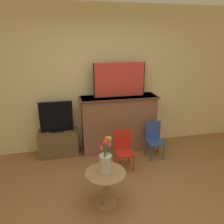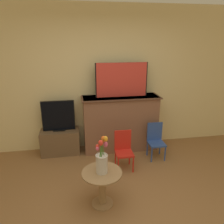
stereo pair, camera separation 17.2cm
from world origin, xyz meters
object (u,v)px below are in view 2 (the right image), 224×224
at_px(tv_monitor, 58,116).
at_px(chair_blue, 156,139).
at_px(chair_red, 124,148).
at_px(vase_tulips, 102,160).
at_px(painting, 122,80).

bearing_deg(tv_monitor, chair_blue, -14.46).
distance_m(tv_monitor, chair_red, 1.34).
bearing_deg(tv_monitor, chair_red, -32.75).
distance_m(chair_red, chair_blue, 0.70).
distance_m(chair_red, vase_tulips, 0.99).
relative_size(painting, chair_red, 1.48).
relative_size(painting, tv_monitor, 1.62).
bearing_deg(chair_red, painting, 81.87).
bearing_deg(vase_tulips, painting, 69.57).
bearing_deg(chair_blue, chair_red, -159.26).
relative_size(tv_monitor, chair_red, 0.91).
height_order(tv_monitor, vase_tulips, tv_monitor).
height_order(painting, tv_monitor, painting).
xyz_separation_m(chair_red, vase_tulips, (-0.46, -0.82, 0.32)).
bearing_deg(painting, chair_red, -98.13).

